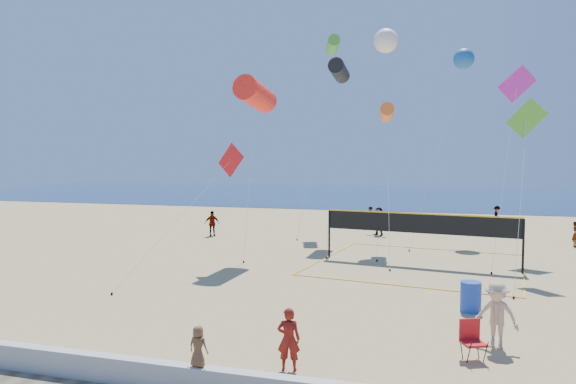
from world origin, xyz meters
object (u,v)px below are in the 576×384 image
(trash_barrel, at_px, (471,297))
(woman, at_px, (289,339))
(camp_chair, at_px, (472,337))
(volleyball_net, at_px, (419,229))

(trash_barrel, bearing_deg, woman, -125.94)
(camp_chair, xyz_separation_m, trash_barrel, (0.25, 4.29, -0.06))
(woman, relative_size, volleyball_net, 0.14)
(woman, distance_m, camp_chair, 4.67)
(camp_chair, distance_m, volleyball_net, 11.84)
(woman, height_order, trash_barrel, woman)
(camp_chair, bearing_deg, trash_barrel, 63.40)
(volleyball_net, bearing_deg, woman, -92.68)
(woman, bearing_deg, camp_chair, -165.58)
(woman, distance_m, trash_barrel, 7.67)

